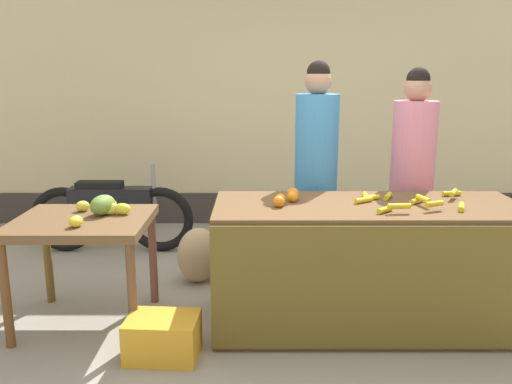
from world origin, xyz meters
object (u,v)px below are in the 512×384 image
vendor_woman_blue_shirt (317,177)px  parked_motorcycle (113,212)px  produce_sack (200,255)px  vendor_woman_pink_shirt (413,181)px  produce_crate (164,337)px

vendor_woman_blue_shirt → parked_motorcycle: 2.16m
parked_motorcycle → produce_sack: size_ratio=3.41×
parked_motorcycle → produce_sack: (0.93, -0.79, -0.17)m
vendor_woman_blue_shirt → vendor_woman_pink_shirt: (0.76, -0.02, -0.03)m
vendor_woman_pink_shirt → produce_sack: (-1.72, 0.12, -0.66)m
vendor_woman_blue_shirt → vendor_woman_pink_shirt: 0.76m
vendor_woman_blue_shirt → parked_motorcycle: (-1.90, 0.89, -0.52)m
vendor_woman_blue_shirt → produce_sack: bearing=174.2°
vendor_woman_blue_shirt → produce_crate: bearing=-133.4°
vendor_woman_blue_shirt → produce_crate: (-1.06, -1.12, -0.79)m
vendor_woman_blue_shirt → produce_crate: size_ratio=4.15×
produce_crate → produce_sack: (0.09, 1.22, 0.10)m
vendor_woman_blue_shirt → produce_crate: vendor_woman_blue_shirt is taller
vendor_woman_pink_shirt → produce_crate: size_ratio=4.04×
vendor_woman_pink_shirt → produce_sack: size_ratio=3.78×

